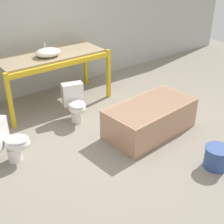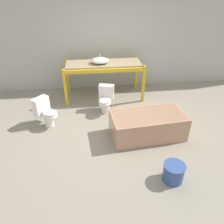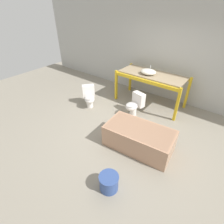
{
  "view_description": "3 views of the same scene",
  "coord_description": "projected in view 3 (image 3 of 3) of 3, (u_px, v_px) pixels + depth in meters",
  "views": [
    {
      "loc": [
        -2.66,
        -3.59,
        2.8
      ],
      "look_at": [
        -0.28,
        -0.41,
        0.63
      ],
      "focal_mm": 50.0,
      "sensor_mm": 36.0,
      "label": 1
    },
    {
      "loc": [
        -0.67,
        -4.03,
        2.84
      ],
      "look_at": [
        -0.23,
        -0.29,
        0.55
      ],
      "focal_mm": 35.0,
      "sensor_mm": 36.0,
      "label": 2
    },
    {
      "loc": [
        1.8,
        -3.11,
        2.89
      ],
      "look_at": [
        -0.34,
        -0.32,
        0.57
      ],
      "focal_mm": 28.0,
      "sensor_mm": 36.0,
      "label": 3
    }
  ],
  "objects": [
    {
      "name": "bathtub_main",
      "position": [
        139.0,
        137.0,
        3.88
      ],
      "size": [
        1.55,
        0.91,
        0.52
      ],
      "rotation": [
        0.0,
        0.0,
        0.09
      ],
      "color": "tan",
      "rests_on": "ground_plane"
    },
    {
      "name": "warehouse_wall_rear",
      "position": [
        173.0,
        49.0,
        5.15
      ],
      "size": [
        10.8,
        0.08,
        3.2
      ],
      "color": "#ADADA8",
      "rests_on": "ground_plane"
    },
    {
      "name": "ground_plane",
      "position": [
        130.0,
        129.0,
        4.57
      ],
      "size": [
        12.0,
        12.0,
        0.0
      ],
      "primitive_type": "plane",
      "color": "gray"
    },
    {
      "name": "toilet_far",
      "position": [
        135.0,
        104.0,
        4.96
      ],
      "size": [
        0.46,
        0.6,
        0.65
      ],
      "rotation": [
        0.0,
        0.0,
        -0.26
      ],
      "color": "white",
      "rests_on": "ground_plane"
    },
    {
      "name": "bucket_white",
      "position": [
        109.0,
        182.0,
        3.07
      ],
      "size": [
        0.36,
        0.36,
        0.32
      ],
      "color": "#334C8C",
      "rests_on": "ground_plane"
    },
    {
      "name": "toilet_near",
      "position": [
        89.0,
        96.0,
        5.35
      ],
      "size": [
        0.62,
        0.59,
        0.65
      ],
      "rotation": [
        0.0,
        0.0,
        0.86
      ],
      "color": "white",
      "rests_on": "ground_plane"
    },
    {
      "name": "shelving_rack",
      "position": [
        152.0,
        78.0,
        5.23
      ],
      "size": [
        2.08,
        0.93,
        0.99
      ],
      "color": "gold",
      "rests_on": "ground_plane"
    },
    {
      "name": "sink_basin",
      "position": [
        148.0,
        72.0,
        5.1
      ],
      "size": [
        0.47,
        0.38,
        0.23
      ],
      "color": "silver",
      "rests_on": "shelving_rack"
    }
  ]
}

